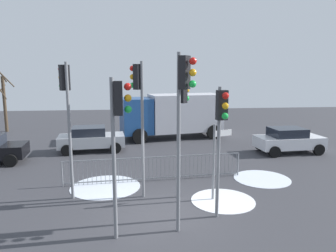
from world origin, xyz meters
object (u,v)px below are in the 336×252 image
(traffic_light_foreground_left, at_px, (182,109))
(traffic_light_mid_left, at_px, (183,104))
(car_silver_trailing, at_px, (91,138))
(traffic_light_mid_right, at_px, (139,99))
(traffic_light_rear_left, at_px, (118,123))
(traffic_light_foreground_right, at_px, (66,100))
(direction_sign_post, at_px, (215,158))
(traffic_light_rear_right, at_px, (221,124))
(car_white_near, at_px, (289,140))
(delivery_truck, at_px, (173,114))
(bare_tree_left, at_px, (4,101))

(traffic_light_foreground_left, xyz_separation_m, traffic_light_mid_left, (-0.37, -2.71, 0.45))
(traffic_light_mid_left, bearing_deg, car_silver_trailing, -123.31)
(traffic_light_foreground_left, height_order, traffic_light_mid_right, traffic_light_mid_right)
(traffic_light_rear_left, height_order, traffic_light_mid_left, traffic_light_mid_left)
(car_silver_trailing, bearing_deg, traffic_light_foreground_right, -94.49)
(traffic_light_foreground_right, xyz_separation_m, direction_sign_post, (5.31, -0.75, -2.07))
(traffic_light_rear_right, distance_m, car_white_near, 10.25)
(direction_sign_post, relative_size, delivery_truck, 0.38)
(traffic_light_rear_right, bearing_deg, car_white_near, -136.83)
(traffic_light_mid_right, bearing_deg, direction_sign_post, -64.71)
(traffic_light_rear_right, bearing_deg, traffic_light_rear_left, 7.57)
(traffic_light_foreground_left, xyz_separation_m, traffic_light_mid_right, (-1.53, 0.17, 0.34))
(traffic_light_foreground_left, xyz_separation_m, traffic_light_rear_left, (-2.14, -2.84, -0.02))
(bare_tree_left, bearing_deg, traffic_light_rear_right, -52.30)
(traffic_light_rear_right, xyz_separation_m, delivery_truck, (0.07, 12.70, -1.35))
(direction_sign_post, bearing_deg, car_silver_trailing, 105.56)
(car_silver_trailing, height_order, delivery_truck, delivery_truck)
(traffic_light_foreground_left, distance_m, traffic_light_rear_right, 2.20)
(direction_sign_post, xyz_separation_m, car_white_near, (5.98, 6.22, -0.82))
(traffic_light_rear_right, relative_size, direction_sign_post, 1.50)
(traffic_light_foreground_left, relative_size, traffic_light_foreground_right, 0.91)
(traffic_light_rear_right, relative_size, traffic_light_foreground_right, 0.84)
(delivery_truck, bearing_deg, traffic_light_mid_right, 66.52)
(traffic_light_foreground_right, xyz_separation_m, car_white_near, (11.29, 5.48, -2.89))
(traffic_light_mid_right, distance_m, delivery_truck, 11.02)
(traffic_light_foreground_right, height_order, delivery_truck, traffic_light_foreground_right)
(car_white_near, bearing_deg, bare_tree_left, 151.45)
(traffic_light_foreground_left, relative_size, traffic_light_rear_right, 1.08)
(traffic_light_mid_right, xyz_separation_m, car_white_near, (8.70, 5.64, -2.90))
(traffic_light_rear_left, distance_m, delivery_truck, 14.01)
(traffic_light_foreground_left, bearing_deg, traffic_light_foreground_right, -134.18)
(traffic_light_foreground_left, height_order, bare_tree_left, bare_tree_left)
(delivery_truck, bearing_deg, car_white_near, 131.45)
(bare_tree_left, bearing_deg, traffic_light_rear_left, -60.84)
(traffic_light_foreground_left, height_order, traffic_light_mid_left, traffic_light_mid_left)
(traffic_light_mid_left, distance_m, delivery_truck, 13.65)
(direction_sign_post, relative_size, car_white_near, 0.72)
(traffic_light_mid_right, bearing_deg, traffic_light_mid_left, -120.57)
(traffic_light_rear_right, bearing_deg, traffic_light_mid_left, 21.22)
(bare_tree_left, bearing_deg, car_silver_trailing, -43.20)
(car_white_near, relative_size, bare_tree_left, 0.72)
(traffic_light_mid_right, height_order, delivery_truck, traffic_light_mid_right)
(delivery_truck, distance_m, bare_tree_left, 13.34)
(traffic_light_foreground_left, relative_size, traffic_light_mid_right, 0.90)
(traffic_light_foreground_left, xyz_separation_m, delivery_truck, (0.99, 10.72, -1.59))
(direction_sign_post, height_order, car_silver_trailing, direction_sign_post)
(direction_sign_post, bearing_deg, traffic_light_rear_left, -163.30)
(traffic_light_foreground_right, bearing_deg, traffic_light_rear_left, -95.71)
(traffic_light_rear_left, xyz_separation_m, car_silver_trailing, (-2.16, 10.26, -2.54))
(traffic_light_foreground_left, xyz_separation_m, car_silver_trailing, (-4.30, 7.42, -2.56))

